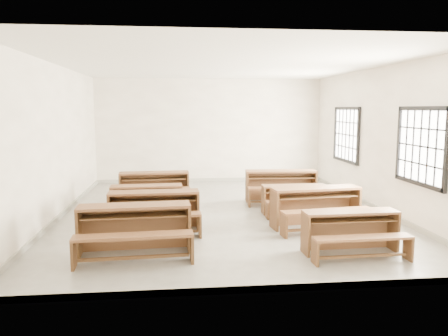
{
  "coord_description": "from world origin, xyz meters",
  "views": [
    {
      "loc": [
        -0.99,
        -9.37,
        2.29
      ],
      "look_at": [
        0.0,
        0.0,
        1.0
      ],
      "focal_mm": 35.0,
      "sensor_mm": 36.0,
      "label": 1
    }
  ],
  "objects": [
    {
      "name": "desk_set_3",
      "position": [
        -1.58,
        1.21,
        0.44
      ],
      "size": [
        1.71,
        0.94,
        0.75
      ],
      "rotation": [
        0.0,
        0.0,
        0.05
      ],
      "color": "brown",
      "rests_on": "ground"
    },
    {
      "name": "room",
      "position": [
        0.09,
        0.0,
        2.14
      ],
      "size": [
        8.5,
        8.5,
        3.2
      ],
      "color": "gray",
      "rests_on": "ground"
    },
    {
      "name": "desk_set_0",
      "position": [
        -1.69,
        -2.6,
        0.46
      ],
      "size": [
        1.8,
        1.01,
        0.79
      ],
      "rotation": [
        0.0,
        0.0,
        0.06
      ],
      "color": "brown",
      "rests_on": "ground"
    },
    {
      "name": "desk_set_2",
      "position": [
        -1.67,
        -0.19,
        0.39
      ],
      "size": [
        1.53,
        0.84,
        0.68
      ],
      "rotation": [
        0.0,
        0.0,
        0.04
      ],
      "color": "brown",
      "rests_on": "ground"
    },
    {
      "name": "desk_set_7",
      "position": [
        1.52,
        0.99,
        0.45
      ],
      "size": [
        1.78,
        1.0,
        0.78
      ],
      "rotation": [
        0.0,
        0.0,
        -0.06
      ],
      "color": "brown",
      "rests_on": "ground"
    },
    {
      "name": "desk_set_6",
      "position": [
        1.52,
        -0.24,
        0.37
      ],
      "size": [
        1.4,
        0.73,
        0.63
      ],
      "rotation": [
        0.0,
        0.0,
        -0.0
      ],
      "color": "brown",
      "rests_on": "ground"
    },
    {
      "name": "desk_set_1",
      "position": [
        -1.45,
        -1.32,
        0.44
      ],
      "size": [
        1.71,
        0.93,
        0.76
      ],
      "rotation": [
        0.0,
        0.0,
        0.03
      ],
      "color": "brown",
      "rests_on": "ground"
    },
    {
      "name": "desk_set_5",
      "position": [
        1.66,
        -1.37,
        0.45
      ],
      "size": [
        1.82,
        1.09,
        0.78
      ],
      "rotation": [
        0.0,
        0.0,
        0.12
      ],
      "color": "brown",
      "rests_on": "ground"
    },
    {
      "name": "desk_set_4",
      "position": [
        1.72,
        -2.91,
        0.4
      ],
      "size": [
        1.53,
        0.83,
        0.68
      ],
      "rotation": [
        0.0,
        0.0,
        0.03
      ],
      "color": "brown",
      "rests_on": "ground"
    }
  ]
}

